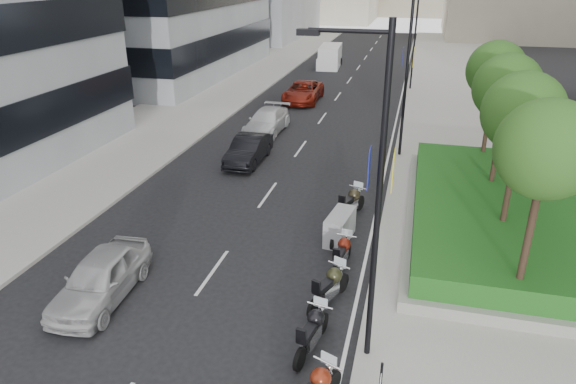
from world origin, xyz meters
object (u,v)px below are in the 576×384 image
(car_b, at_px, (249,150))
(delivery_van, at_px, (330,57))
(lamp_post_1, at_px, (404,67))
(motorcycle_6, at_px, (351,203))
(lamp_post_0, at_px, (373,189))
(car_a, at_px, (101,278))
(motorcycle_4, at_px, (342,254))
(motorcycle_3, at_px, (330,287))
(motorcycle_5, at_px, (340,227))
(car_d, at_px, (303,92))
(motorcycle_2, at_px, (312,331))
(lamp_post_2, at_px, (414,30))
(car_c, at_px, (267,121))

(car_b, bearing_deg, delivery_van, 91.76)
(lamp_post_1, xyz_separation_m, motorcycle_6, (-1.49, -8.37, -4.42))
(lamp_post_0, relative_size, car_a, 2.00)
(lamp_post_1, xyz_separation_m, motorcycle_4, (-1.22, -12.60, -4.48))
(lamp_post_0, xyz_separation_m, motorcycle_3, (-1.29, 2.19, -4.43))
(lamp_post_0, distance_m, motorcycle_4, 6.40)
(lamp_post_0, distance_m, delivery_van, 45.27)
(motorcycle_5, bearing_deg, car_d, 24.61)
(motorcycle_2, xyz_separation_m, motorcycle_3, (0.09, 2.26, 0.02))
(lamp_post_1, bearing_deg, motorcycle_6, -100.10)
(lamp_post_1, relative_size, delivery_van, 1.60)
(motorcycle_2, xyz_separation_m, car_d, (-6.72, 28.66, 0.17))
(lamp_post_2, xyz_separation_m, car_b, (-7.91, -20.98, -4.33))
(motorcycle_6, relative_size, car_d, 0.41)
(motorcycle_3, distance_m, car_b, 13.55)
(motorcycle_3, distance_m, motorcycle_6, 6.44)
(car_c, relative_size, delivery_van, 0.92)
(motorcycle_4, bearing_deg, motorcycle_2, -174.49)
(motorcycle_2, distance_m, car_a, 7.18)
(lamp_post_1, distance_m, motorcycle_5, 11.60)
(motorcycle_2, bearing_deg, car_d, 24.06)
(motorcycle_3, height_order, car_c, car_c)
(lamp_post_0, xyz_separation_m, car_d, (-8.11, 28.60, -4.28))
(motorcycle_5, xyz_separation_m, delivery_van, (-7.05, 37.83, 0.49))
(delivery_van, bearing_deg, lamp_post_0, -83.13)
(motorcycle_3, xyz_separation_m, car_a, (-7.23, -1.51, 0.13))
(car_c, xyz_separation_m, delivery_van, (-0.16, 24.58, 0.32))
(motorcycle_4, relative_size, car_a, 0.49)
(car_b, distance_m, car_d, 14.58)
(motorcycle_3, bearing_deg, motorcycle_5, 26.00)
(motorcycle_2, bearing_deg, car_a, 94.88)
(car_a, height_order, delivery_van, delivery_van)
(motorcycle_4, bearing_deg, car_b, 42.34)
(motorcycle_3, bearing_deg, delivery_van, 31.36)
(lamp_post_2, distance_m, delivery_van, 13.30)
(car_b, bearing_deg, motorcycle_6, -39.74)
(lamp_post_2, bearing_deg, motorcycle_5, -93.26)
(motorcycle_2, xyz_separation_m, car_c, (-7.13, 19.73, 0.13))
(motorcycle_3, relative_size, car_c, 0.44)
(car_d, bearing_deg, motorcycle_3, -76.09)
(lamp_post_2, xyz_separation_m, motorcycle_2, (-1.38, -35.06, -4.45))
(motorcycle_3, bearing_deg, lamp_post_2, 19.15)
(motorcycle_4, bearing_deg, car_c, 33.07)
(motorcycle_4, bearing_deg, motorcycle_6, 11.16)
(lamp_post_2, distance_m, car_d, 11.18)
(lamp_post_2, relative_size, motorcycle_3, 3.97)
(motorcycle_4, distance_m, motorcycle_5, 2.06)
(car_b, relative_size, delivery_van, 0.80)
(car_a, bearing_deg, motorcycle_2, -9.35)
(car_a, bearing_deg, car_b, 83.99)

